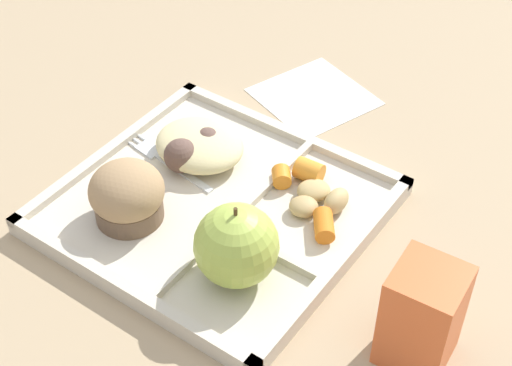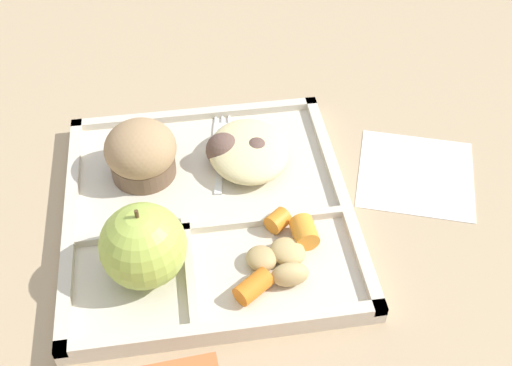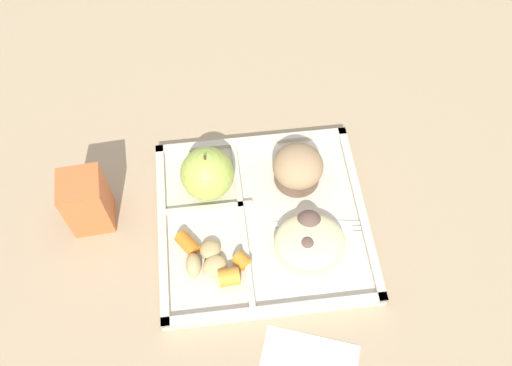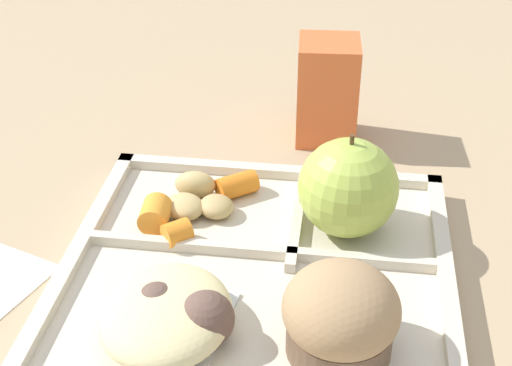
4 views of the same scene
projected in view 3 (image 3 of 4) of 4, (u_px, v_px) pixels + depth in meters
The scene contains 17 objects.
ground at pixel (262, 223), 0.82m from camera, with size 6.00×6.00×0.00m, color tan.
lunch_tray at pixel (262, 221), 0.81m from camera, with size 0.31×0.29×0.02m.
green_apple at pixel (207, 174), 0.80m from camera, with size 0.08×0.08×0.09m.
bran_muffin at pixel (298, 168), 0.82m from camera, with size 0.08×0.08×0.06m.
carrot_slice_large at pixel (229, 277), 0.75m from camera, with size 0.02×0.02×0.03m, color orange.
carrot_slice_back at pixel (242, 261), 0.76m from camera, with size 0.02×0.02×0.02m, color orange.
carrot_slice_edge at pixel (187, 243), 0.78m from camera, with size 0.02×0.02×0.03m, color orange.
potato_chunk_large at pixel (193, 265), 0.76m from camera, with size 0.04×0.02×0.02m, color tan.
potato_chunk_wedge at pixel (210, 249), 0.77m from camera, with size 0.03×0.03×0.02m, color tan.
potato_chunk_browned at pixel (215, 266), 0.76m from camera, with size 0.03×0.04×0.02m, color tan.
egg_noodle_pile at pixel (310, 241), 0.77m from camera, with size 0.10×0.09×0.03m, color beige.
meatball_back at pixel (307, 246), 0.77m from camera, with size 0.04×0.04×0.04m, color brown.
meatball_side at pixel (303, 229), 0.78m from camera, with size 0.03×0.03×0.03m, color brown.
meatball_center at pixel (309, 223), 0.78m from camera, with size 0.04×0.04×0.04m, color brown.
meatball_front at pixel (308, 259), 0.76m from camera, with size 0.03×0.03×0.03m, color #755B4C.
plastic_fork at pixel (327, 226), 0.80m from camera, with size 0.14×0.03×0.00m.
milk_carton at pixel (87, 201), 0.78m from camera, with size 0.06×0.06×0.10m, color orange.
Camera 3 is at (-0.05, -0.37, 0.73)m, focal length 38.12 mm.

